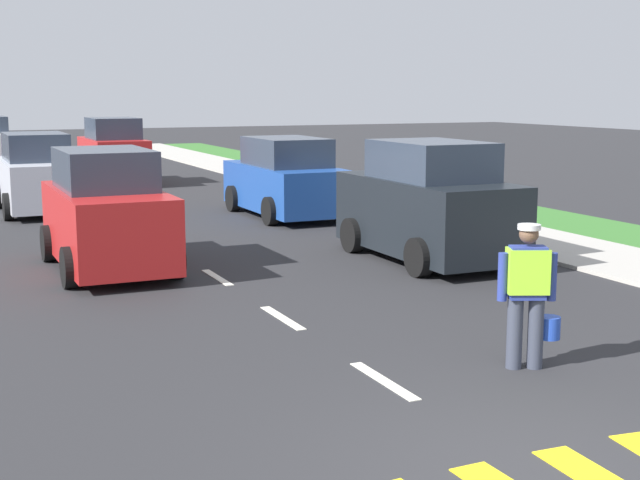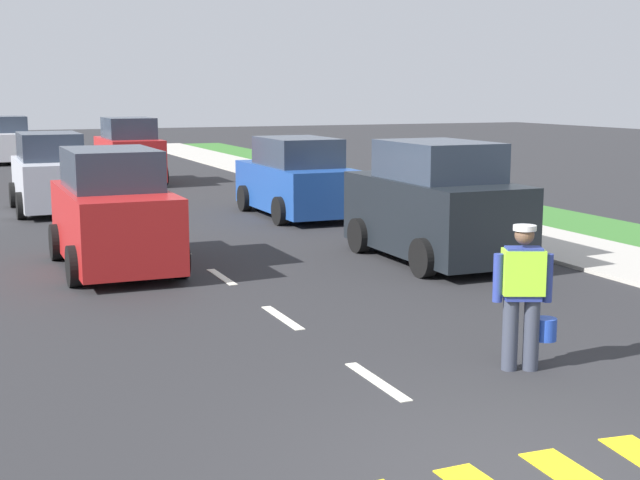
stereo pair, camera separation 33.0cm
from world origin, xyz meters
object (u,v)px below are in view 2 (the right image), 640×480
Objects in this scene: car_parked_curbside at (435,206)px; car_oncoming_second at (51,175)px; road_worker at (524,290)px; car_oncoming_third at (8,141)px; car_parked_far at (296,180)px; car_oncoming_lead at (113,214)px; car_outgoing_far at (129,153)px.

car_oncoming_second is at bearing 120.46° from car_parked_curbside.
road_worker is 16.42m from car_oncoming_second.
car_oncoming_third is (-5.82, 27.01, -0.10)m from car_parked_curbside.
car_parked_far is at bearing 80.36° from road_worker.
car_parked_curbside is at bearing -59.54° from car_oncoming_second.
car_parked_far reaches higher than road_worker.
road_worker is at bearing -111.06° from car_parked_curbside.
car_oncoming_second reaches higher than road_worker.
car_oncoming_third is at bearing 105.40° from car_parked_far.
car_oncoming_lead is at bearing 164.68° from car_parked_curbside.
road_worker is 22.31m from car_outgoing_far.
road_worker is 0.40× the size of car_parked_curbside.
road_worker is 0.41× the size of car_oncoming_lead.
car_parked_curbside reaches higher than car_oncoming_third.
car_parked_curbside is 11.48m from car_oncoming_second.
car_outgoing_far is 0.98× the size of car_oncoming_third.
car_parked_far is at bearing -75.91° from car_outgoing_far.
car_parked_far is 1.06× the size of car_parked_curbside.
car_outgoing_far is at bearing 104.09° from car_parked_far.
car_outgoing_far reaches higher than car_parked_curbside.
car_oncoming_lead reaches higher than car_parked_far.
car_oncoming_lead is 25.47m from car_oncoming_third.
car_parked_curbside is at bearing -77.84° from car_oncoming_third.
car_outgoing_far is 0.94× the size of car_parked_curbside.
car_outgoing_far reaches higher than car_oncoming_third.
car_outgoing_far reaches higher than car_parked_far.
car_oncoming_third is (-3.23, 10.86, -0.10)m from car_outgoing_far.
car_oncoming_second is (-3.22, -6.25, -0.09)m from car_outgoing_far.
car_parked_far is 1.11× the size of car_oncoming_third.
road_worker is 33.35m from car_oncoming_third.
road_worker is at bearing -77.88° from car_oncoming_second.
car_parked_far is 6.50m from car_oncoming_second.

